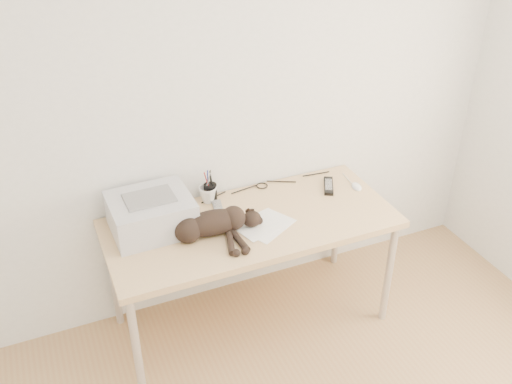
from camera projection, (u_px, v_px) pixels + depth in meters
name	position (u px, v px, depth m)	size (l,w,h in m)	color
wall_back	(225.00, 102.00, 3.12)	(3.50, 3.50, 0.00)	white
desk	(246.00, 232.00, 3.27)	(1.60, 0.70, 0.74)	tan
printer	(151.00, 213.00, 3.02)	(0.43, 0.37, 0.20)	#BBBBC0
papers	(264.00, 225.00, 3.09)	(0.36, 0.31, 0.01)	white
cat	(209.00, 225.00, 2.98)	(0.64, 0.31, 0.15)	black
mug	(208.00, 194.00, 3.27)	(0.11, 0.11, 0.10)	white
pen_cup	(210.00, 192.00, 3.28)	(0.08, 0.08, 0.19)	black
remote_grey	(218.00, 210.00, 3.21)	(0.05, 0.18, 0.02)	gray
remote_black	(329.00, 186.00, 3.43)	(0.05, 0.19, 0.02)	black
mouse	(357.00, 185.00, 3.42)	(0.06, 0.10, 0.03)	white
cable_tangle	(231.00, 193.00, 3.37)	(1.36, 0.07, 0.01)	black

